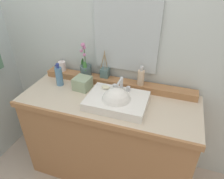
{
  "coord_description": "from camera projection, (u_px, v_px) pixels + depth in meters",
  "views": [
    {
      "loc": [
        0.45,
        -1.24,
        1.74
      ],
      "look_at": [
        0.03,
        -0.01,
        0.93
      ],
      "focal_mm": 33.02,
      "sensor_mm": 36.0,
      "label": 1
    }
  ],
  "objects": [
    {
      "name": "lotion_bottle",
      "position": [
        59.0,
        76.0,
        1.74
      ],
      "size": [
        0.06,
        0.06,
        0.2
      ],
      "color": "#5482AC",
      "rests_on": "vanity_cabinet"
    },
    {
      "name": "sink_basin",
      "position": [
        117.0,
        102.0,
        1.52
      ],
      "size": [
        0.44,
        0.32,
        0.26
      ],
      "color": "white",
      "rests_on": "vanity_cabinet"
    },
    {
      "name": "soap_bar",
      "position": [
        106.0,
        87.0,
        1.61
      ],
      "size": [
        0.07,
        0.04,
        0.02
      ],
      "primitive_type": "ellipsoid",
      "color": "beige",
      "rests_on": "sink_basin"
    },
    {
      "name": "reed_diffuser",
      "position": [
        105.0,
        72.0,
        1.77
      ],
      "size": [
        0.08,
        0.07,
        0.24
      ],
      "color": "slate",
      "rests_on": "back_ledge"
    },
    {
      "name": "tumbler_cup",
      "position": [
        62.0,
        66.0,
        1.88
      ],
      "size": [
        0.07,
        0.07,
        0.09
      ],
      "primitive_type": "cylinder",
      "color": "white",
      "rests_on": "back_ledge"
    },
    {
      "name": "potted_plant",
      "position": [
        86.0,
        68.0,
        1.79
      ],
      "size": [
        0.11,
        0.1,
        0.3
      ],
      "color": "slate",
      "rests_on": "back_ledge"
    },
    {
      "name": "soap_dispenser",
      "position": [
        141.0,
        77.0,
        1.64
      ],
      "size": [
        0.06,
        0.06,
        0.16
      ],
      "color": "beige",
      "rests_on": "back_ledge"
    },
    {
      "name": "floor",
      "position": [
        109.0,
        170.0,
        2.07
      ],
      "size": [
        3.04,
        3.73,
        0.1
      ],
      "primitive_type": "cube",
      "color": "#BDAC9E",
      "rests_on": "ground"
    },
    {
      "name": "back_ledge",
      "position": [
        117.0,
        83.0,
        1.76
      ],
      "size": [
        1.31,
        0.1,
        0.06
      ],
      "primitive_type": "cube",
      "color": "#A97348",
      "rests_on": "vanity_cabinet"
    },
    {
      "name": "wall_back",
      "position": [
        124.0,
        27.0,
        1.67
      ],
      "size": [
        3.04,
        0.2,
        2.57
      ],
      "primitive_type": "cube",
      "color": "silver",
      "rests_on": "ground"
    },
    {
      "name": "vanity_cabinet",
      "position": [
        109.0,
        137.0,
        1.82
      ],
      "size": [
        1.39,
        0.57,
        0.83
      ],
      "color": "#A97348",
      "rests_on": "ground"
    },
    {
      "name": "tissue_box",
      "position": [
        82.0,
        83.0,
        1.71
      ],
      "size": [
        0.14,
        0.14,
        0.1
      ],
      "primitive_type": "cube",
      "rotation": [
        0.0,
        0.0,
        -0.1
      ],
      "color": "#97AC8A",
      "rests_on": "vanity_cabinet"
    },
    {
      "name": "mirror",
      "position": [
        126.0,
        37.0,
        1.59
      ],
      "size": [
        0.52,
        0.02,
        0.55
      ],
      "primitive_type": "cube",
      "color": "silver"
    }
  ]
}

